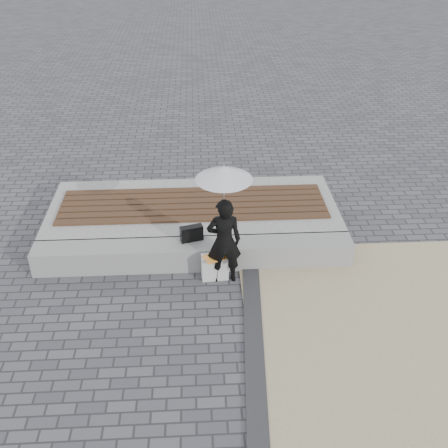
{
  "coord_description": "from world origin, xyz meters",
  "views": [
    {
      "loc": [
        0.1,
        -5.3,
        5.09
      ],
      "look_at": [
        0.45,
        1.19,
        1.0
      ],
      "focal_mm": 42.86,
      "sensor_mm": 36.0,
      "label": 1
    }
  ],
  "objects_px": {
    "seating_ledge": "(194,254)",
    "handbag": "(192,233)",
    "woman": "(224,241)",
    "parasol": "(224,173)",
    "canvas_tote": "(215,267)"
  },
  "relations": [
    {
      "from": "seating_ledge",
      "to": "handbag",
      "type": "distance_m",
      "value": 0.34
    },
    {
      "from": "handbag",
      "to": "seating_ledge",
      "type": "bearing_deg",
      "value": -88.32
    },
    {
      "from": "woman",
      "to": "parasol",
      "type": "relative_size",
      "value": 1.39
    },
    {
      "from": "handbag",
      "to": "woman",
      "type": "bearing_deg",
      "value": -61.87
    },
    {
      "from": "woman",
      "to": "handbag",
      "type": "relative_size",
      "value": 3.96
    },
    {
      "from": "canvas_tote",
      "to": "parasol",
      "type": "bearing_deg",
      "value": -17.87
    },
    {
      "from": "woman",
      "to": "parasol",
      "type": "distance_m",
      "value": 1.12
    },
    {
      "from": "parasol",
      "to": "handbag",
      "type": "relative_size",
      "value": 2.86
    },
    {
      "from": "parasol",
      "to": "canvas_tote",
      "type": "bearing_deg",
      "value": 166.7
    },
    {
      "from": "woman",
      "to": "parasol",
      "type": "bearing_deg",
      "value": 177.94
    },
    {
      "from": "handbag",
      "to": "canvas_tote",
      "type": "bearing_deg",
      "value": -69.41
    },
    {
      "from": "woman",
      "to": "canvas_tote",
      "type": "relative_size",
      "value": 3.31
    },
    {
      "from": "parasol",
      "to": "canvas_tote",
      "type": "relative_size",
      "value": 2.39
    },
    {
      "from": "handbag",
      "to": "canvas_tote",
      "type": "relative_size",
      "value": 0.83
    },
    {
      "from": "woman",
      "to": "canvas_tote",
      "type": "bearing_deg",
      "value": -15.36
    }
  ]
}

